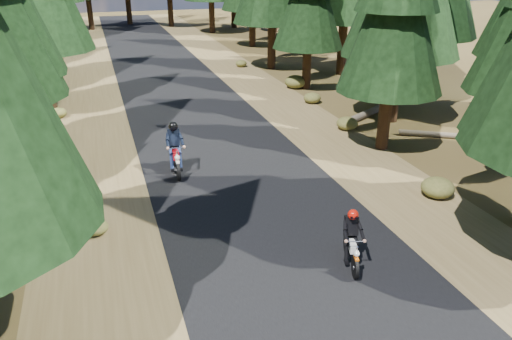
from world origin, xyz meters
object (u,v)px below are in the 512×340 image
(log_near, at_px, (376,110))
(rider_lead, at_px, (352,248))
(log_far, at_px, (455,136))
(rider_follow, at_px, (176,157))

(log_near, relative_size, rider_lead, 3.39)
(log_far, bearing_deg, rider_follow, -149.72)
(log_near, bearing_deg, rider_follow, 171.10)
(rider_lead, relative_size, rider_follow, 0.82)
(log_far, relative_size, rider_follow, 2.21)
(rider_follow, bearing_deg, log_far, -176.80)
(rider_follow, bearing_deg, log_near, -154.37)
(log_far, distance_m, rider_lead, 10.72)
(log_near, height_order, rider_lead, rider_lead)
(rider_lead, distance_m, rider_follow, 7.46)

